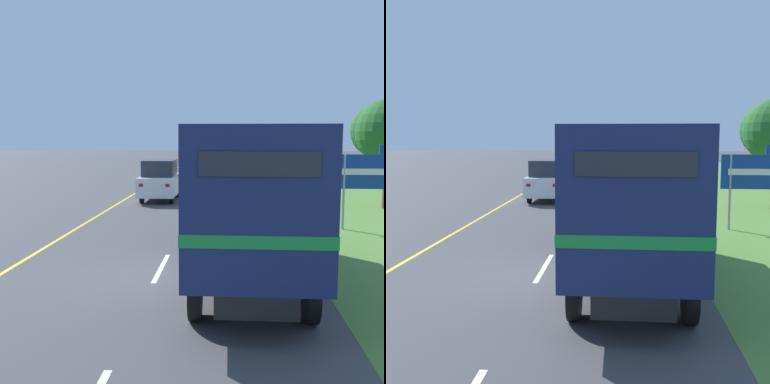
% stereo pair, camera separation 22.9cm
% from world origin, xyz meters
% --- Properties ---
extents(ground_plane, '(200.00, 200.00, 0.00)m').
position_xyz_m(ground_plane, '(0.00, 0.00, 0.00)').
color(ground_plane, '#444447').
extents(edge_line_yellow, '(0.12, 67.95, 0.01)m').
position_xyz_m(edge_line_yellow, '(-3.70, 18.17, 0.00)').
color(edge_line_yellow, yellow).
rests_on(edge_line_yellow, ground).
extents(centre_dash_near, '(0.12, 2.60, 0.01)m').
position_xyz_m(centre_dash_near, '(0.00, 0.72, 0.00)').
color(centre_dash_near, white).
rests_on(centre_dash_near, ground).
extents(centre_dash_mid_a, '(0.12, 2.60, 0.01)m').
position_xyz_m(centre_dash_mid_a, '(0.00, 7.32, 0.00)').
color(centre_dash_mid_a, white).
rests_on(centre_dash_mid_a, ground).
extents(centre_dash_mid_b, '(0.12, 2.60, 0.01)m').
position_xyz_m(centre_dash_mid_b, '(0.00, 13.92, 0.00)').
color(centre_dash_mid_b, white).
rests_on(centre_dash_mid_b, ground).
extents(centre_dash_far, '(0.12, 2.60, 0.01)m').
position_xyz_m(centre_dash_far, '(0.00, 20.52, 0.00)').
color(centre_dash_far, white).
rests_on(centre_dash_far, ground).
extents(centre_dash_farthest, '(0.12, 2.60, 0.01)m').
position_xyz_m(centre_dash_farthest, '(0.00, 27.12, 0.00)').
color(centre_dash_farthest, white).
rests_on(centre_dash_farthest, ground).
extents(horse_trailer_truck, '(2.35, 7.81, 3.41)m').
position_xyz_m(horse_trailer_truck, '(2.08, -0.25, 1.92)').
color(horse_trailer_truck, black).
rests_on(horse_trailer_truck, ground).
extents(lead_car_white, '(1.80, 4.20, 2.06)m').
position_xyz_m(lead_car_white, '(-1.84, 13.44, 1.03)').
color(lead_car_white, black).
rests_on(lead_car_white, ground).
extents(lead_car_black_ahead, '(1.80, 4.15, 1.88)m').
position_xyz_m(lead_car_black_ahead, '(1.61, 28.16, 0.95)').
color(lead_car_black_ahead, black).
rests_on(lead_car_black_ahead, ground).
extents(lead_car_red_ahead, '(1.80, 4.42, 2.00)m').
position_xyz_m(lead_car_red_ahead, '(-1.98, 42.10, 1.00)').
color(lead_car_red_ahead, black).
rests_on(lead_car_red_ahead, ground).
extents(highway_sign, '(2.17, 0.09, 2.96)m').
position_xyz_m(highway_sign, '(6.44, 6.14, 1.93)').
color(highway_sign, '#9E9EA3').
rests_on(highway_sign, ground).
extents(roadside_tree_mid, '(3.49, 3.49, 5.37)m').
position_xyz_m(roadside_tree_mid, '(11.25, 21.26, 3.60)').
color(roadside_tree_mid, brown).
rests_on(roadside_tree_mid, ground).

